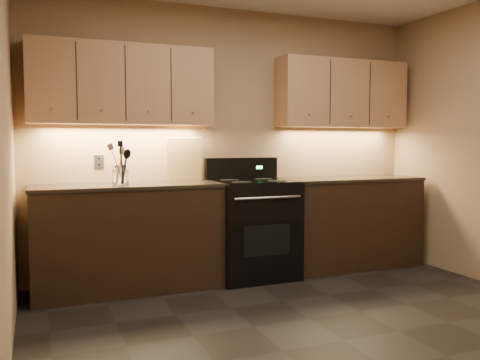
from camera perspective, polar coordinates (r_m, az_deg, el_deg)
name	(u,v)px	position (r m, az deg, el deg)	size (l,w,h in m)	color
floor	(344,340)	(3.54, 11.57, -17.23)	(4.00, 4.00, 0.00)	black
wall_back	(233,142)	(5.08, -0.84, 4.33)	(4.00, 0.04, 2.60)	#A48060
counter_left	(128,237)	(4.57, -12.46, -6.27)	(1.62, 0.62, 0.93)	black
counter_right	(348,222)	(5.43, 12.07, -4.61)	(1.46, 0.62, 0.93)	black
stove	(252,227)	(4.88, 1.41, -5.34)	(0.76, 0.68, 1.14)	black
upper_cab_left	(123,85)	(4.67, -13.04, 10.37)	(1.60, 0.30, 0.70)	tan
upper_cab_right	(342,94)	(5.52, 11.40, 9.44)	(1.44, 0.30, 0.70)	tan
outlet_plate	(99,161)	(4.76, -15.55, 2.02)	(0.09, 0.01, 0.12)	#B2B5BA
utensil_crock	(120,176)	(4.44, -13.27, 0.47)	(0.15, 0.15, 0.17)	white
cutting_board	(185,159)	(4.87, -6.22, 2.36)	(0.33, 0.02, 0.42)	#DEB177
wooden_spoon	(117,164)	(4.43, -13.66, 1.71)	(0.06, 0.06, 0.32)	#DEB177
black_spoon	(121,165)	(4.45, -13.24, 1.60)	(0.06, 0.06, 0.30)	black
black_turner	(123,161)	(4.41, -13.05, 2.07)	(0.08, 0.08, 0.37)	black
steel_spatula	(123,162)	(4.44, -12.98, 2.03)	(0.08, 0.08, 0.37)	silver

